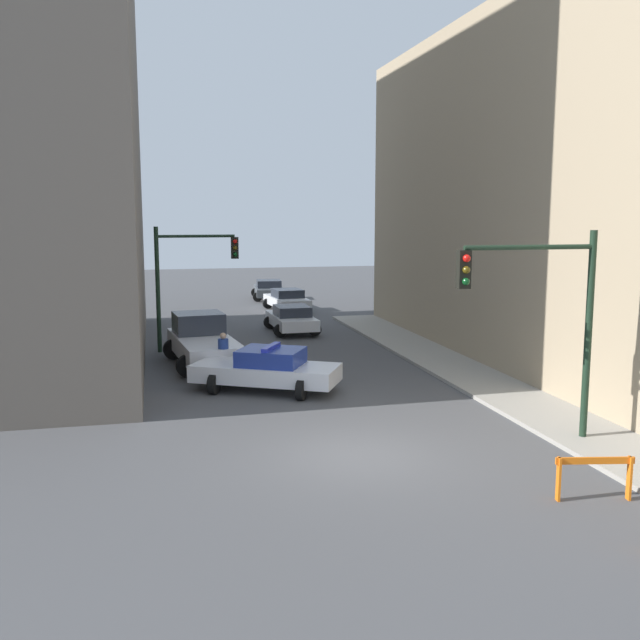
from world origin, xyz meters
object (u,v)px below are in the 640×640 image
(pedestrian_crossing, at_px, (223,355))
(barrier_mid, at_px, (594,471))
(police_car, at_px, (267,369))
(white_truck, at_px, (203,341))
(traffic_light_far, at_px, (184,270))
(parked_car_mid, at_px, (287,300))
(traffic_light_near, at_px, (548,304))
(parked_car_far, at_px, (269,289))
(parked_car_near, at_px, (292,318))

(pedestrian_crossing, xyz_separation_m, barrier_mid, (6.18, -12.28, -0.24))
(police_car, distance_m, white_truck, 4.93)
(traffic_light_far, xyz_separation_m, police_car, (2.22, -7.57, -2.67))
(pedestrian_crossing, relative_size, barrier_mid, 1.05)
(parked_car_mid, bearing_deg, white_truck, -117.87)
(traffic_light_near, relative_size, white_truck, 0.93)
(parked_car_far, relative_size, barrier_mid, 2.82)
(traffic_light_far, distance_m, pedestrian_crossing, 6.28)
(traffic_light_far, xyz_separation_m, pedestrian_crossing, (1.00, -5.66, -2.54))
(white_truck, bearing_deg, traffic_light_far, 92.72)
(police_car, xyz_separation_m, parked_car_near, (3.02, 11.26, -0.05))
(parked_car_mid, relative_size, parked_car_far, 1.00)
(parked_car_near, height_order, barrier_mid, parked_car_near)
(police_car, bearing_deg, barrier_mid, -126.00)
(parked_car_mid, bearing_deg, traffic_light_near, -91.73)
(white_truck, xyz_separation_m, parked_car_far, (5.85, 20.36, -0.23))
(traffic_light_far, distance_m, parked_car_far, 18.72)
(traffic_light_near, distance_m, barrier_mid, 4.58)
(parked_car_far, height_order, barrier_mid, parked_car_far)
(parked_car_far, bearing_deg, parked_car_near, -89.17)
(traffic_light_near, distance_m, parked_car_near, 18.64)
(parked_car_near, relative_size, parked_car_mid, 0.98)
(parked_car_mid, xyz_separation_m, barrier_mid, (0.73, -29.28, -0.06))
(white_truck, height_order, parked_car_mid, white_truck)
(traffic_light_near, xyz_separation_m, barrier_mid, (-0.85, -3.43, -2.91))
(barrier_mid, bearing_deg, pedestrian_crossing, 116.71)
(white_truck, height_order, barrier_mid, white_truck)
(traffic_light_near, distance_m, parked_car_mid, 26.06)
(traffic_light_near, height_order, traffic_light_far, traffic_light_near)
(parked_car_near, relative_size, barrier_mid, 2.75)
(traffic_light_far, bearing_deg, parked_car_far, 69.98)
(police_car, height_order, parked_car_mid, police_car)
(white_truck, relative_size, pedestrian_crossing, 3.37)
(white_truck, bearing_deg, parked_car_far, 67.35)
(parked_car_near, bearing_deg, parked_car_far, 84.24)
(parked_car_far, distance_m, pedestrian_crossing, 23.67)
(barrier_mid, bearing_deg, white_truck, 114.07)
(police_car, relative_size, pedestrian_crossing, 3.02)
(police_car, relative_size, barrier_mid, 3.18)
(traffic_light_near, distance_m, police_car, 9.49)
(parked_car_far, bearing_deg, parked_car_mid, -83.52)
(white_truck, xyz_separation_m, barrier_mid, (6.69, -14.98, -0.29))
(traffic_light_near, bearing_deg, parked_car_far, 93.03)
(traffic_light_far, bearing_deg, white_truck, -80.67)
(parked_car_mid, height_order, barrier_mid, parked_car_mid)
(traffic_light_near, xyz_separation_m, parked_car_mid, (-1.58, 25.85, -2.86))
(police_car, distance_m, pedestrian_crossing, 2.27)
(traffic_light_far, height_order, parked_car_far, traffic_light_far)
(parked_car_near, bearing_deg, parked_car_mid, 79.82)
(parked_car_near, xyz_separation_m, parked_car_far, (1.11, 13.71, 0.00))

